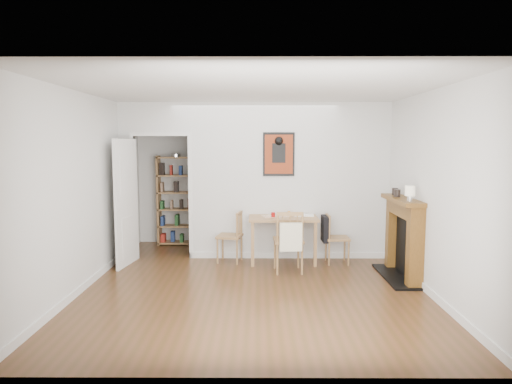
{
  "coord_description": "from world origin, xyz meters",
  "views": [
    {
      "loc": [
        0.06,
        -6.19,
        1.94
      ],
      "look_at": [
        0.03,
        0.6,
        1.2
      ],
      "focal_mm": 32.0,
      "sensor_mm": 36.0,
      "label": 1
    }
  ],
  "objects_px": {
    "dining_table": "(283,222)",
    "fireplace": "(404,235)",
    "chair_front": "(288,241)",
    "red_glass": "(273,215)",
    "mantel_lamp": "(410,192)",
    "chair_left": "(230,237)",
    "chair_right": "(336,238)",
    "ceramic_jar_a": "(397,193)",
    "ceramic_jar_b": "(395,192)",
    "orange_fruit": "(289,213)",
    "bookshelf": "(177,201)",
    "notebook": "(304,215)"
  },
  "relations": [
    {
      "from": "chair_left",
      "to": "orange_fruit",
      "type": "xyz_separation_m",
      "value": [
        0.97,
        0.1,
        0.37
      ]
    },
    {
      "from": "fireplace",
      "to": "red_glass",
      "type": "xyz_separation_m",
      "value": [
        -1.86,
        0.77,
        0.18
      ]
    },
    {
      "from": "chair_left",
      "to": "ceramic_jar_a",
      "type": "bearing_deg",
      "value": -16.64
    },
    {
      "from": "chair_right",
      "to": "ceramic_jar_a",
      "type": "height_order",
      "value": "ceramic_jar_a"
    },
    {
      "from": "chair_right",
      "to": "red_glass",
      "type": "height_order",
      "value": "red_glass"
    },
    {
      "from": "chair_right",
      "to": "fireplace",
      "type": "xyz_separation_m",
      "value": [
        0.84,
        -0.78,
        0.2
      ]
    },
    {
      "from": "chair_left",
      "to": "orange_fruit",
      "type": "height_order",
      "value": "chair_left"
    },
    {
      "from": "red_glass",
      "to": "notebook",
      "type": "distance_m",
      "value": 0.54
    },
    {
      "from": "notebook",
      "to": "ceramic_jar_a",
      "type": "relative_size",
      "value": 2.8
    },
    {
      "from": "fireplace",
      "to": "notebook",
      "type": "height_order",
      "value": "fireplace"
    },
    {
      "from": "chair_left",
      "to": "chair_front",
      "type": "xyz_separation_m",
      "value": [
        0.92,
        -0.57,
        0.06
      ]
    },
    {
      "from": "dining_table",
      "to": "orange_fruit",
      "type": "height_order",
      "value": "orange_fruit"
    },
    {
      "from": "dining_table",
      "to": "bookshelf",
      "type": "distance_m",
      "value": 2.35
    },
    {
      "from": "red_glass",
      "to": "ceramic_jar_a",
      "type": "bearing_deg",
      "value": -20.44
    },
    {
      "from": "dining_table",
      "to": "red_glass",
      "type": "xyz_separation_m",
      "value": [
        -0.16,
        -0.08,
        0.13
      ]
    },
    {
      "from": "chair_front",
      "to": "notebook",
      "type": "xyz_separation_m",
      "value": [
        0.3,
        0.66,
        0.28
      ]
    },
    {
      "from": "orange_fruit",
      "to": "ceramic_jar_a",
      "type": "xyz_separation_m",
      "value": [
        1.5,
        -0.84,
        0.43
      ]
    },
    {
      "from": "fireplace",
      "to": "ceramic_jar_a",
      "type": "distance_m",
      "value": 0.62
    },
    {
      "from": "ceramic_jar_b",
      "to": "orange_fruit",
      "type": "bearing_deg",
      "value": 158.06
    },
    {
      "from": "orange_fruit",
      "to": "ceramic_jar_a",
      "type": "distance_m",
      "value": 1.78
    },
    {
      "from": "dining_table",
      "to": "orange_fruit",
      "type": "bearing_deg",
      "value": 45.17
    },
    {
      "from": "chair_front",
      "to": "bookshelf",
      "type": "height_order",
      "value": "bookshelf"
    },
    {
      "from": "bookshelf",
      "to": "chair_front",
      "type": "bearing_deg",
      "value": -43.06
    },
    {
      "from": "chair_right",
      "to": "mantel_lamp",
      "type": "bearing_deg",
      "value": -57.23
    },
    {
      "from": "chair_right",
      "to": "ceramic_jar_b",
      "type": "bearing_deg",
      "value": -29.72
    },
    {
      "from": "chair_left",
      "to": "bookshelf",
      "type": "xyz_separation_m",
      "value": [
        -1.09,
        1.3,
        0.42
      ]
    },
    {
      "from": "bookshelf",
      "to": "orange_fruit",
      "type": "distance_m",
      "value": 2.38
    },
    {
      "from": "chair_left",
      "to": "fireplace",
      "type": "distance_m",
      "value": 2.71
    },
    {
      "from": "chair_right",
      "to": "ceramic_jar_b",
      "type": "height_order",
      "value": "ceramic_jar_b"
    },
    {
      "from": "notebook",
      "to": "red_glass",
      "type": "bearing_deg",
      "value": -161.46
    },
    {
      "from": "ceramic_jar_a",
      "to": "mantel_lamp",
      "type": "bearing_deg",
      "value": -88.64
    },
    {
      "from": "fireplace",
      "to": "mantel_lamp",
      "type": "bearing_deg",
      "value": -100.57
    },
    {
      "from": "red_glass",
      "to": "ceramic_jar_b",
      "type": "bearing_deg",
      "value": -13.6
    },
    {
      "from": "chair_right",
      "to": "dining_table",
      "type": "bearing_deg",
      "value": 175.5
    },
    {
      "from": "dining_table",
      "to": "fireplace",
      "type": "xyz_separation_m",
      "value": [
        1.69,
        -0.85,
        -0.04
      ]
    },
    {
      "from": "dining_table",
      "to": "notebook",
      "type": "relative_size",
      "value": 3.53
    },
    {
      "from": "dining_table",
      "to": "fireplace",
      "type": "distance_m",
      "value": 1.9
    },
    {
      "from": "dining_table",
      "to": "fireplace",
      "type": "relative_size",
      "value": 0.88
    },
    {
      "from": "red_glass",
      "to": "ceramic_jar_b",
      "type": "distance_m",
      "value": 1.9
    },
    {
      "from": "red_glass",
      "to": "orange_fruit",
      "type": "bearing_deg",
      "value": 34.52
    },
    {
      "from": "chair_front",
      "to": "mantel_lamp",
      "type": "relative_size",
      "value": 4.5
    },
    {
      "from": "chair_front",
      "to": "red_glass",
      "type": "height_order",
      "value": "chair_front"
    },
    {
      "from": "chair_right",
      "to": "bookshelf",
      "type": "xyz_separation_m",
      "value": [
        -2.81,
        1.37,
        0.42
      ]
    },
    {
      "from": "ceramic_jar_b",
      "to": "chair_right",
      "type": "bearing_deg",
      "value": 150.28
    },
    {
      "from": "orange_fruit",
      "to": "ceramic_jar_b",
      "type": "height_order",
      "value": "ceramic_jar_b"
    },
    {
      "from": "chair_right",
      "to": "mantel_lamp",
      "type": "height_order",
      "value": "mantel_lamp"
    },
    {
      "from": "dining_table",
      "to": "ceramic_jar_a",
      "type": "relative_size",
      "value": 9.86
    },
    {
      "from": "orange_fruit",
      "to": "notebook",
      "type": "distance_m",
      "value": 0.25
    },
    {
      "from": "notebook",
      "to": "ceramic_jar_b",
      "type": "height_order",
      "value": "ceramic_jar_b"
    },
    {
      "from": "bookshelf",
      "to": "red_glass",
      "type": "height_order",
      "value": "bookshelf"
    }
  ]
}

